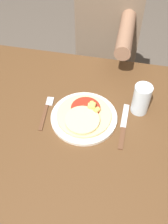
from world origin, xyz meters
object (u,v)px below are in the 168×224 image
object	(u,v)px
person_diner	(109,33)
plate	(84,117)
fork	(46,110)
drinking_glass	(141,99)
dining_table	(77,145)
knife	(124,126)
pizza	(84,115)

from	to	relation	value
person_diner	plate	bearing A→B (deg)	-90.96
fork	drinking_glass	distance (m)	0.38
dining_table	knife	bearing A→B (deg)	14.80
plate	pizza	size ratio (longest dim) A/B	1.22
pizza	fork	xyz separation A→B (m)	(-0.16, 0.01, -0.02)
dining_table	fork	xyz separation A→B (m)	(-0.14, 0.06, 0.12)
dining_table	drinking_glass	distance (m)	0.33
person_diner	drinking_glass	bearing A→B (deg)	-70.56
drinking_glass	person_diner	bearing A→B (deg)	109.44
pizza	fork	size ratio (longest dim) A/B	1.22
dining_table	fork	bearing A→B (deg)	155.16
fork	dining_table	bearing A→B (deg)	-24.84
pizza	drinking_glass	bearing A→B (deg)	23.72
drinking_glass	knife	bearing A→B (deg)	-117.91
drinking_glass	pizza	bearing A→B (deg)	-156.28
pizza	fork	distance (m)	0.16
pizza	drinking_glass	xyz separation A→B (m)	(0.21, 0.09, 0.04)
dining_table	plate	xyz separation A→B (m)	(0.02, 0.06, 0.12)
dining_table	person_diner	distance (m)	0.71
dining_table	fork	distance (m)	0.19
dining_table	pizza	distance (m)	0.15
knife	person_diner	xyz separation A→B (m)	(-0.15, 0.66, -0.03)
plate	person_diner	size ratio (longest dim) A/B	0.21
pizza	knife	distance (m)	0.16
plate	person_diner	distance (m)	0.65
drinking_glass	fork	bearing A→B (deg)	-167.69
dining_table	person_diner	size ratio (longest dim) A/B	0.85
knife	drinking_glass	bearing A→B (deg)	62.09
drinking_glass	person_diner	xyz separation A→B (m)	(-0.20, 0.56, -0.10)
fork	knife	xyz separation A→B (m)	(0.32, -0.02, 0.00)
plate	drinking_glass	xyz separation A→B (m)	(0.21, 0.09, 0.06)
knife	person_diner	bearing A→B (deg)	102.54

